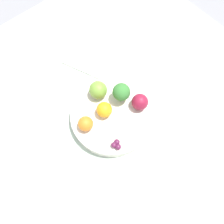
% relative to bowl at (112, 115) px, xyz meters
% --- Properties ---
extents(ground_plane, '(6.00, 6.00, 0.00)m').
position_rel_bowl_xyz_m(ground_plane, '(0.00, 0.00, -0.04)').
color(ground_plane, gray).
extents(table_surface, '(1.20, 1.20, 0.02)m').
position_rel_bowl_xyz_m(table_surface, '(0.00, 0.00, -0.03)').
color(table_surface, '#B2C6B2').
rests_on(table_surface, ground_plane).
extents(bowl, '(0.27, 0.27, 0.04)m').
position_rel_bowl_xyz_m(bowl, '(0.00, 0.00, 0.00)').
color(bowl, silver).
rests_on(bowl, table_surface).
extents(broccoli, '(0.06, 0.06, 0.07)m').
position_rel_bowl_xyz_m(broccoli, '(-0.02, 0.06, 0.06)').
color(broccoli, '#99C17A').
rests_on(broccoli, bowl).
extents(apple_red, '(0.05, 0.05, 0.05)m').
position_rel_bowl_xyz_m(apple_red, '(0.04, 0.08, 0.05)').
color(apple_red, maroon).
rests_on(apple_red, bowl).
extents(apple_green, '(0.06, 0.06, 0.06)m').
position_rel_bowl_xyz_m(apple_green, '(-0.08, 0.01, 0.05)').
color(apple_green, olive).
rests_on(apple_green, bowl).
extents(orange_front, '(0.05, 0.05, 0.05)m').
position_rel_bowl_xyz_m(orange_front, '(-0.02, -0.09, 0.04)').
color(orange_front, orange).
rests_on(orange_front, bowl).
extents(orange_back, '(0.05, 0.05, 0.05)m').
position_rel_bowl_xyz_m(orange_back, '(-0.02, -0.02, 0.04)').
color(orange_back, orange).
rests_on(orange_back, bowl).
extents(grape_cluster, '(0.03, 0.03, 0.02)m').
position_rel_bowl_xyz_m(grape_cluster, '(0.09, -0.06, 0.03)').
color(grape_cluster, '#5B1E42').
rests_on(grape_cluster, bowl).
extents(napkin, '(0.19, 0.17, 0.01)m').
position_rel_bowl_xyz_m(napkin, '(-0.24, 0.08, -0.02)').
color(napkin, white).
rests_on(napkin, table_surface).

